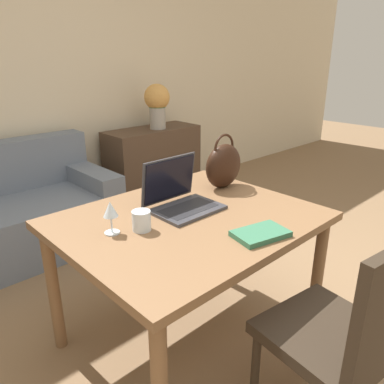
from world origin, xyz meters
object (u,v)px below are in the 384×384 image
Objects in this scene: wine_glass at (110,211)px; flower_vase at (157,102)px; handbag at (224,165)px; chair at (349,332)px; drinking_glass at (141,221)px; laptop at (179,195)px.

wine_glass is 0.35× the size of flower_vase.
flower_vase is at bearing 64.45° from handbag.
handbag is 0.73× the size of flower_vase.
chair reaches higher than wine_glass.
drinking_glass is 0.71m from handbag.
laptop reaches higher than chair.
flower_vase is (1.13, 1.59, 0.23)m from laptop.
handbag reaches higher than drinking_glass.
laptop reaches higher than drinking_glass.
flower_vase reaches higher than wine_glass.
drinking_glass is at bearing -168.60° from handbag.
chair is 2.81m from flower_vase.
laptop is 1.06× the size of handbag.
laptop is 0.40m from handbag.
drinking_glass is 0.29× the size of handbag.
laptop is at bearing 97.15° from chair.
drinking_glass is 0.14m from wine_glass.
drinking_glass is 0.21× the size of flower_vase.
laptop is at bearing -172.14° from handbag.
laptop is 0.31m from drinking_glass.
handbag is at bearing -115.55° from flower_vase.
drinking_glass is at bearing -164.03° from laptop.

